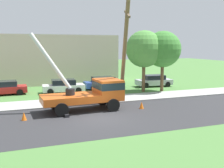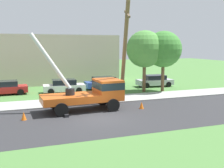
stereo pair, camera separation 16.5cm
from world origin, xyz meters
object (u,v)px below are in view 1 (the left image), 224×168
at_px(roadside_tree_far, 163,49).
at_px(leaning_utility_pole, 124,54).
at_px(parked_sedan_blue, 103,83).
at_px(parked_sedan_silver, 154,81).
at_px(parked_sedan_red, 4,88).
at_px(utility_truck, 92,92).
at_px(parked_sedan_white, 64,86).
at_px(roadside_tree_near, 144,49).
at_px(traffic_cone_ahead, 142,105).
at_px(traffic_cone_behind, 24,116).

bearing_deg(roadside_tree_far, leaning_utility_pole, -142.79).
bearing_deg(roadside_tree_far, parked_sedan_blue, 147.10).
relative_size(leaning_utility_pole, parked_sedan_silver, 1.90).
relative_size(leaning_utility_pole, parked_sedan_red, 1.91).
bearing_deg(utility_truck, parked_sedan_blue, 67.27).
xyz_separation_m(parked_sedan_red, parked_sedan_white, (5.94, -0.84, 0.00)).
bearing_deg(parked_sedan_red, roadside_tree_near, -12.21).
relative_size(utility_truck, parked_sedan_blue, 1.55).
bearing_deg(roadside_tree_far, roadside_tree_near, 168.43).
distance_m(traffic_cone_ahead, roadside_tree_far, 9.82).
bearing_deg(parked_sedan_red, parked_sedan_blue, 0.78).
bearing_deg(roadside_tree_far, traffic_cone_behind, -154.87).
distance_m(traffic_cone_behind, parked_sedan_blue, 13.95).
height_order(utility_truck, parked_sedan_red, utility_truck).
relative_size(traffic_cone_behind, roadside_tree_far, 0.08).
bearing_deg(traffic_cone_behind, utility_truck, 14.42).
xyz_separation_m(utility_truck, parked_sedan_white, (-0.91, 8.27, -0.70)).
distance_m(utility_truck, parked_sedan_red, 11.42).
distance_m(parked_sedan_white, parked_sedan_blue, 4.89).
height_order(leaning_utility_pole, parked_sedan_silver, leaning_utility_pole).
distance_m(traffic_cone_behind, parked_sedan_white, 10.52).
distance_m(traffic_cone_ahead, parked_sedan_red, 14.72).
height_order(traffic_cone_behind, parked_sedan_silver, parked_sedan_silver).
height_order(traffic_cone_ahead, roadside_tree_far, roadside_tree_far).
relative_size(traffic_cone_ahead, parked_sedan_white, 0.12).
xyz_separation_m(parked_sedan_blue, roadside_tree_near, (3.61, -3.25, 3.93)).
bearing_deg(utility_truck, parked_sedan_white, 96.30).
bearing_deg(utility_truck, parked_sedan_silver, 40.48).
xyz_separation_m(leaning_utility_pole, roadside_tree_near, (4.58, 5.47, 0.28)).
height_order(traffic_cone_ahead, parked_sedan_blue, parked_sedan_blue).
bearing_deg(parked_sedan_red, traffic_cone_behind, -81.00).
distance_m(traffic_cone_behind, roadside_tree_far, 16.86).
height_order(parked_sedan_red, roadside_tree_near, roadside_tree_near).
height_order(traffic_cone_behind, parked_sedan_white, parked_sedan_white).
bearing_deg(parked_sedan_white, leaning_utility_pole, -63.71).
distance_m(traffic_cone_ahead, traffic_cone_behind, 8.98).
relative_size(traffic_cone_ahead, parked_sedan_red, 0.13).
bearing_deg(parked_sedan_white, parked_sedan_blue, 11.66).
distance_m(traffic_cone_ahead, parked_sedan_silver, 11.90).
distance_m(utility_truck, parked_sedan_silver, 13.63).
relative_size(traffic_cone_ahead, parked_sedan_silver, 0.12).
relative_size(parked_sedan_blue, parked_sedan_silver, 0.98).
bearing_deg(parked_sedan_red, traffic_cone_ahead, -43.75).
distance_m(leaning_utility_pole, parked_sedan_white, 9.36).
bearing_deg(roadside_tree_near, parked_sedan_silver, 44.64).
bearing_deg(roadside_tree_near, parked_sedan_blue, 138.01).
distance_m(parked_sedan_white, parked_sedan_silver, 11.28).
bearing_deg(parked_sedan_white, parked_sedan_silver, 2.90).
height_order(leaning_utility_pole, traffic_cone_behind, leaning_utility_pole).
bearing_deg(roadside_tree_near, leaning_utility_pole, -129.94).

